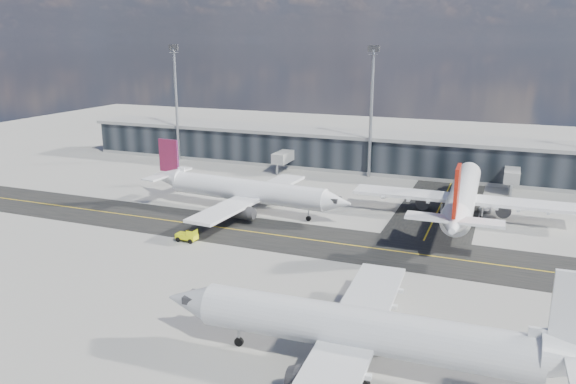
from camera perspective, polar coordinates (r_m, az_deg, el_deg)
name	(u,v)px	position (r m, az deg, el deg)	size (l,w,h in m)	color
ground	(292,247)	(84.42, 0.37, -5.60)	(300.00, 300.00, 0.00)	gray
taxiway_lanes	(337,228)	(92.80, 5.05, -3.70)	(180.00, 63.00, 0.03)	black
terminal_concourse	(377,154)	(134.13, 8.99, 3.88)	(152.00, 19.80, 8.80)	black
floodlight_masts	(371,108)	(125.69, 8.47, 8.47)	(102.50, 0.70, 28.90)	gray
airliner_af	(244,190)	(100.71, -4.46, 0.17)	(40.32, 34.40, 11.94)	white
airliner_redtail	(463,195)	(99.98, 17.33, -0.34)	(38.02, 44.69, 13.27)	white
airliner_near	(368,331)	(53.60, 8.12, -13.84)	(41.61, 35.43, 12.34)	silver
baggage_tug	(188,235)	(87.51, -10.09, -4.35)	(3.37, 1.82, 2.07)	#EEF90D
service_van	(487,207)	(107.95, 19.54, -1.46)	(2.22, 4.81, 1.34)	white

